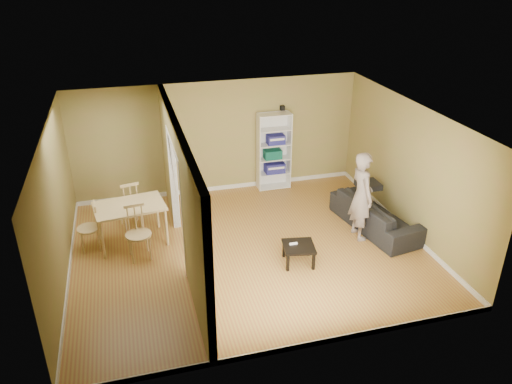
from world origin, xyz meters
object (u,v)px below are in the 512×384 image
coffee_table (299,248)px  sofa (376,210)px  person (362,189)px  chair_near (138,233)px  dining_table (129,209)px  bookshelf (273,151)px  chair_left (88,227)px  chair_far (129,203)px

coffee_table → sofa: bearing=22.6°
sofa → person: bearing=104.5°
coffee_table → chair_near: 2.92m
dining_table → bookshelf: bearing=27.3°
person → bookshelf: (-0.96, 2.67, -0.13)m
coffee_table → chair_left: 3.94m
person → chair_left: size_ratio=2.21×
bookshelf → chair_near: (-3.26, -2.33, -0.40)m
coffee_table → chair_left: (-3.64, 1.49, 0.16)m
bookshelf → chair_near: size_ratio=1.79×
sofa → bookshelf: size_ratio=1.18×
dining_table → chair_left: bearing=-177.1°
person → dining_table: bearing=77.1°
sofa → person: person is taller
bookshelf → chair_far: (-3.37, -1.07, -0.40)m
coffee_table → person: bearing=22.1°
chair_near → person: bearing=-11.4°
bookshelf → chair_far: 3.56m
sofa → chair_far: 5.00m
chair_left → dining_table: bearing=87.4°
coffee_table → chair_far: chair_far is taller
bookshelf → dining_table: bookshelf is taller
sofa → chair_far: (-4.80, 1.40, 0.10)m
person → sofa: bearing=-66.7°
person → coffee_table: size_ratio=3.77×
chair_left → chair_far: 1.06m
bookshelf → coffee_table: 3.36m
chair_near → bookshelf: bearing=28.8°
bookshelf → dining_table: (-3.37, -1.74, -0.19)m
bookshelf → sofa: bearing=-59.9°
dining_table → chair_far: chair_far is taller
dining_table → chair_near: (0.11, -0.59, -0.21)m
sofa → chair_far: size_ratio=2.09×
person → chair_far: size_ratio=2.03×
coffee_table → dining_table: dining_table is taller
person → chair_left: (-5.11, 0.89, -0.57)m
person → bookshelf: person is taller
sofa → coffee_table: size_ratio=3.89×
person → chair_left: 5.22m
coffee_table → chair_near: (-2.75, 0.94, 0.20)m
chair_left → bookshelf: bearing=107.7°
person → chair_far: (-4.33, 1.61, -0.53)m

